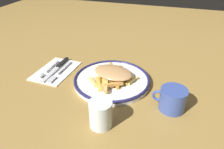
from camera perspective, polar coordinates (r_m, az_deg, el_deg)
The scene contains 9 objects.
ground_plane at distance 0.83m, azimuth -0.00°, elevation -2.16°, with size 2.60×2.60×0.00m, color olive.
plate at distance 0.83m, azimuth -0.00°, elevation -1.47°, with size 0.30×0.30×0.02m.
fries_heap at distance 0.81m, azimuth 0.30°, elevation -0.03°, with size 0.19×0.22×0.04m.
napkin at distance 0.94m, azimuth -15.00°, elevation 1.13°, with size 0.14×0.21×0.01m, color white.
fork at distance 0.91m, azimuth -13.96°, elevation 0.85°, with size 0.02×0.18×0.01m.
knife at distance 0.95m, azimuth -14.49°, elevation 2.06°, with size 0.02×0.21×0.01m.
spoon at distance 0.93m, azimuth -17.61°, elevation 0.77°, with size 0.02×0.15×0.01m.
water_glass at distance 0.63m, azimuth -3.09°, elevation -10.64°, with size 0.07×0.07×0.09m, color silver.
coffee_mug at distance 0.71m, azimuth 16.11°, elevation -6.48°, with size 0.11×0.09×0.08m.
Camera 1 is at (-0.21, 0.66, 0.46)m, focal length 33.65 mm.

